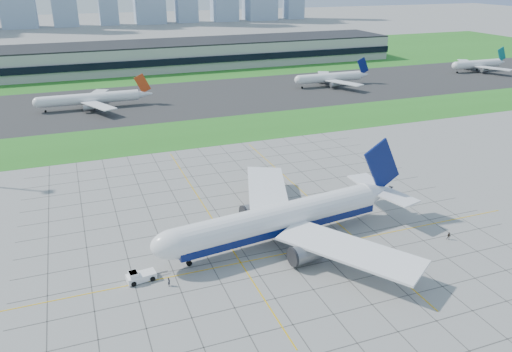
% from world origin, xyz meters
% --- Properties ---
extents(ground, '(1400.00, 1400.00, 0.00)m').
position_xyz_m(ground, '(0.00, 0.00, 0.00)').
color(ground, '#9B9B95').
rests_on(ground, ground).
extents(grass_median, '(700.00, 35.00, 0.04)m').
position_xyz_m(grass_median, '(0.00, 90.00, 0.02)').
color(grass_median, '#276C1F').
rests_on(grass_median, ground).
extents(asphalt_taxiway, '(700.00, 75.00, 0.04)m').
position_xyz_m(asphalt_taxiway, '(0.00, 145.00, 0.03)').
color(asphalt_taxiway, '#383838').
rests_on(asphalt_taxiway, ground).
extents(grass_far, '(700.00, 145.00, 0.04)m').
position_xyz_m(grass_far, '(0.00, 255.00, 0.02)').
color(grass_far, '#276C1F').
rests_on(grass_far, ground).
extents(apron_markings, '(120.00, 130.00, 0.03)m').
position_xyz_m(apron_markings, '(0.43, 11.09, 0.02)').
color(apron_markings, '#474744').
rests_on(apron_markings, ground).
extents(terminal, '(260.00, 43.00, 15.80)m').
position_xyz_m(terminal, '(40.00, 229.87, 7.89)').
color(terminal, '#B7B7B2').
rests_on(terminal, ground).
extents(airliner, '(63.86, 64.33, 20.14)m').
position_xyz_m(airliner, '(1.61, 3.59, 5.51)').
color(airliner, white).
rests_on(airliner, ground).
extents(pushback_tug, '(8.40, 3.51, 2.31)m').
position_xyz_m(pushback_tug, '(-30.80, -1.16, 1.03)').
color(pushback_tug, white).
rests_on(pushback_tug, ground).
extents(crew_near, '(0.70, 0.80, 1.85)m').
position_xyz_m(crew_near, '(-25.73, -4.94, 0.93)').
color(crew_near, black).
rests_on(crew_near, ground).
extents(crew_far, '(1.12, 1.13, 1.84)m').
position_xyz_m(crew_far, '(37.62, -9.61, 0.92)').
color(crew_far, black).
rests_on(crew_far, ground).
extents(distant_jet_1, '(48.45, 42.66, 14.08)m').
position_xyz_m(distant_jet_1, '(-30.39, 141.71, 4.49)').
color(distant_jet_1, white).
rests_on(distant_jet_1, ground).
extents(distant_jet_2, '(41.63, 42.66, 14.08)m').
position_xyz_m(distant_jet_2, '(91.65, 145.70, 4.49)').
color(distant_jet_2, white).
rests_on(distant_jet_2, ground).
extents(distant_jet_3, '(37.86, 42.66, 14.08)m').
position_xyz_m(distant_jet_3, '(195.16, 150.49, 4.49)').
color(distant_jet_3, white).
rests_on(distant_jet_3, ground).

